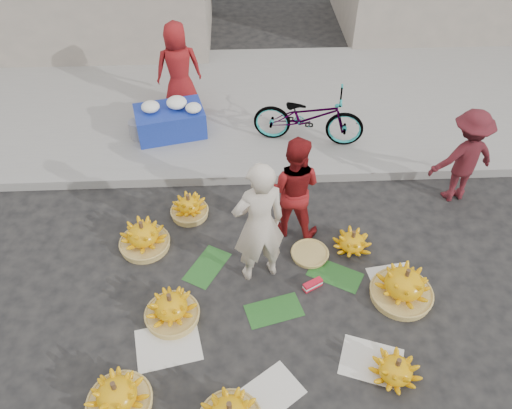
{
  "coord_description": "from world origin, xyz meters",
  "views": [
    {
      "loc": [
        -0.46,
        -3.6,
        4.89
      ],
      "look_at": [
        -0.26,
        0.88,
        0.7
      ],
      "focal_mm": 35.0,
      "sensor_mm": 36.0,
      "label": 1
    }
  ],
  "objects_px": {
    "bicycle": "(309,116)",
    "banana_bunch_0": "(171,308)",
    "banana_bunch_4": "(404,285)",
    "vendor_cream": "(259,224)",
    "flower_table": "(170,120)"
  },
  "relations": [
    {
      "from": "banana_bunch_0",
      "to": "vendor_cream",
      "type": "bearing_deg",
      "value": 31.05
    },
    {
      "from": "banana_bunch_4",
      "to": "bicycle",
      "type": "height_order",
      "value": "bicycle"
    },
    {
      "from": "banana_bunch_0",
      "to": "flower_table",
      "type": "height_order",
      "value": "flower_table"
    },
    {
      "from": "banana_bunch_4",
      "to": "bicycle",
      "type": "relative_size",
      "value": 0.46
    },
    {
      "from": "banana_bunch_4",
      "to": "vendor_cream",
      "type": "relative_size",
      "value": 0.46
    },
    {
      "from": "vendor_cream",
      "to": "banana_bunch_4",
      "type": "bearing_deg",
      "value": 148.74
    },
    {
      "from": "banana_bunch_4",
      "to": "bicycle",
      "type": "xyz_separation_m",
      "value": [
        -0.78,
        3.05,
        0.36
      ]
    },
    {
      "from": "banana_bunch_4",
      "to": "flower_table",
      "type": "distance_m",
      "value": 4.5
    },
    {
      "from": "banana_bunch_4",
      "to": "flower_table",
      "type": "xyz_separation_m",
      "value": [
        -2.98,
        3.36,
        0.17
      ]
    },
    {
      "from": "banana_bunch_0",
      "to": "vendor_cream",
      "type": "height_order",
      "value": "vendor_cream"
    },
    {
      "from": "banana_bunch_0",
      "to": "flower_table",
      "type": "relative_size",
      "value": 0.5
    },
    {
      "from": "flower_table",
      "to": "bicycle",
      "type": "distance_m",
      "value": 2.23
    },
    {
      "from": "flower_table",
      "to": "banana_bunch_4",
      "type": "bearing_deg",
      "value": -61.81
    },
    {
      "from": "bicycle",
      "to": "banana_bunch_0",
      "type": "bearing_deg",
      "value": 160.54
    },
    {
      "from": "banana_bunch_4",
      "to": "bicycle",
      "type": "bearing_deg",
      "value": 104.24
    }
  ]
}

